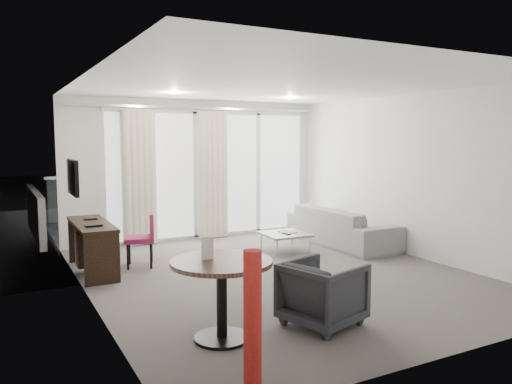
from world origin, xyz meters
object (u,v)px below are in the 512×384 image
desk (92,247)px  rattan_chair_a (225,208)px  round_table (222,300)px  rattan_chair_b (252,202)px  red_lamp (253,323)px  sofa (341,226)px  desk_chair (140,240)px  tub_armchair (323,293)px  coffee_table (285,243)px

desk → rattan_chair_a: rattan_chair_a is taller
desk → round_table: size_ratio=1.58×
rattan_chair_a → rattan_chair_b: size_ratio=0.97×
round_table → rattan_chair_b: 7.16m
red_lamp → sofa: (3.85, 3.94, -0.21)m
red_lamp → rattan_chair_b: (3.77, 7.25, -0.15)m
desk_chair → rattan_chair_a: 3.74m
desk_chair → tub_armchair: size_ratio=1.11×
desk → red_lamp: (0.43, -4.10, 0.19)m
sofa → desk: bearing=87.9°
coffee_table → desk: bearing=175.8°
round_table → tub_armchair: (1.06, -0.14, -0.05)m
round_table → tub_armchair: size_ratio=1.33×
coffee_table → sofa: bearing=3.3°
rattan_chair_a → rattan_chair_b: rattan_chair_b is taller
sofa → rattan_chair_a: 3.00m
desk_chair → red_lamp: size_ratio=0.73×
desk → rattan_chair_a: 4.23m
round_table → desk_chair: bearing=89.4°
tub_armchair → round_table: bearing=66.0°
rattan_chair_a → rattan_chair_b: bearing=39.0°
red_lamp → desk: bearing=95.9°
round_table → rattan_chair_a: bearing=65.3°
desk_chair → desk: bearing=-163.5°
red_lamp → sofa: red_lamp is taller
desk_chair → coffee_table: desk_chair is taller
red_lamp → sofa: 5.52m
rattan_chair_b → desk: bearing=-161.0°
round_table → red_lamp: bearing=-101.8°
desk_chair → rattan_chair_b: bearing=59.4°
tub_armchair → rattan_chair_b: bearing=-38.2°
red_lamp → rattan_chair_b: 8.18m
desk → coffee_table: (3.05, -0.22, -0.19)m
sofa → rattan_chair_b: rattan_chair_b is taller
desk → rattan_chair_b: (4.20, 3.16, 0.04)m
coffee_table → rattan_chair_b: 3.58m
desk → sofa: 4.28m
coffee_table → rattan_chair_a: bearing=85.5°
sofa → desk_chair: bearing=87.7°
desk_chair → coffee_table: 2.40m
rattan_chair_a → sofa: bearing=-59.4°
desk_chair → round_table: size_ratio=0.84×
desk_chair → red_lamp: bearing=-76.0°
red_lamp → tub_armchair: red_lamp is taller
round_table → red_lamp: 1.08m
desk → red_lamp: bearing=-84.1°
tub_armchair → coffee_table: 3.26m
sofa → tub_armchair: bearing=139.7°
red_lamp → rattan_chair_a: red_lamp is taller
desk → rattan_chair_b: 5.25m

